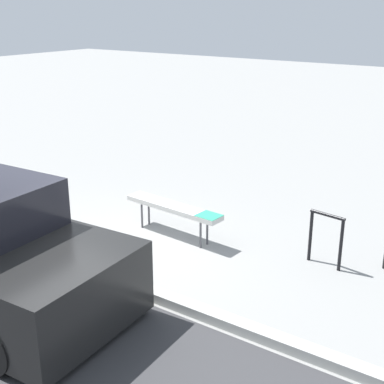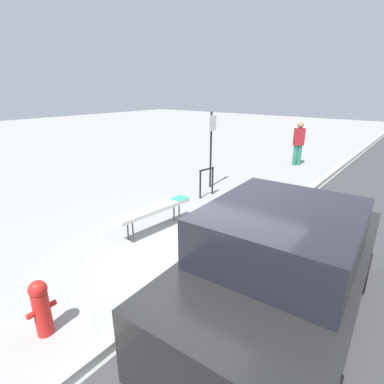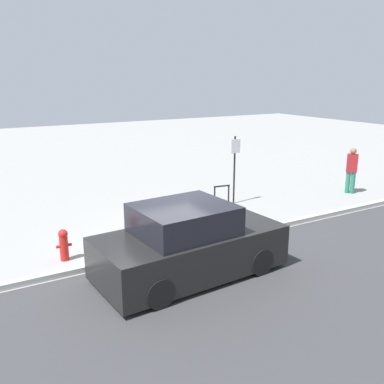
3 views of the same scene
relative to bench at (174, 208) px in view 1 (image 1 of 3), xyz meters
name	(u,v)px [view 1 (image 1 of 3)]	position (x,y,z in m)	size (l,w,h in m)	color
ground_plane	(70,266)	(-0.59, -1.78, -0.50)	(60.00, 60.00, 0.00)	gray
curb	(70,262)	(-0.59, -1.78, -0.43)	(60.00, 0.20, 0.13)	#A8A8A3
bench	(174,208)	(0.00, 0.00, 0.00)	(1.87, 0.46, 0.56)	#515156
bike_rack	(326,234)	(2.46, 0.42, 0.01)	(0.55, 0.13, 0.83)	black
fire_hydrant	(13,195)	(-2.93, -0.97, -0.09)	(0.36, 0.22, 0.77)	red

